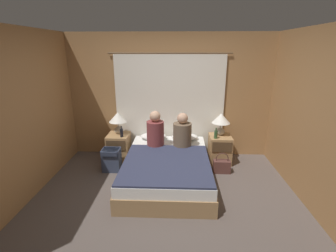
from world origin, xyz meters
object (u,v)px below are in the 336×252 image
Objects in this scene: beer_bottle_on_right_stand at (216,134)px; backpack_on_floor at (112,158)px; person_right_in_bed at (182,133)px; pillow_right at (185,137)px; nightstand_right at (220,149)px; handbag_on_floor at (222,166)px; beer_bottle_on_left_stand at (122,133)px; pillow_left at (153,136)px; lamp_right at (221,120)px; bed at (167,168)px; person_left_in_bed at (155,132)px; nightstand_left at (119,147)px; lamp_left at (118,119)px.

backpack_on_floor is (-1.95, -0.32, -0.39)m from beer_bottle_on_right_stand.
beer_bottle_on_right_stand is (0.64, 0.13, -0.07)m from person_right_in_bed.
nightstand_right is at bearing -7.85° from pillow_right.
person_right_in_bed is (-0.76, -0.26, 0.42)m from nightstand_right.
nightstand_right is at bearing 86.86° from handbag_on_floor.
nightstand_right is 0.39m from beer_bottle_on_right_stand.
pillow_left is at bearing 20.69° from beer_bottle_on_left_stand.
handbag_on_floor is (0.09, -0.31, -0.50)m from beer_bottle_on_right_stand.
lamp_right reaches higher than handbag_on_floor.
pillow_right is at bearing 80.67° from person_right_in_bed.
bed is at bearing -146.07° from beer_bottle_on_right_stand.
beer_bottle_on_right_stand is at bearing 33.93° from bed.
lamp_right is 1.02× the size of backpack_on_floor.
person_left_in_bed reaches higher than lamp_right.
lamp_left is (0.00, 0.07, 0.57)m from nightstand_left.
pillow_right is at bearing 10.35° from beer_bottle_on_left_stand.
bed is 9.39× the size of beer_bottle_on_left_stand.
backpack_on_floor is at bearing -143.56° from pillow_left.
handbag_on_floor is at bearing -73.75° from beer_bottle_on_right_stand.
nightstand_right is 1.05× the size of pillow_right.
backpack_on_floor is (-0.04, -0.45, -0.04)m from nightstand_left.
nightstand_left is at bearing -172.15° from pillow_left.
pillow_left is at bearing 148.29° from person_right_in_bed.
bed is at bearing -69.07° from pillow_left.
beer_bottle_on_left_stand is at bearing -62.87° from lamp_left.
pillow_left is 2.53× the size of beer_bottle_on_right_stand.
lamp_left reaches higher than nightstand_left.
bed is 3.05× the size of person_left_in_bed.
backpack_on_floor is 1.10× the size of handbag_on_floor.
bed is at bearing -118.65° from person_right_in_bed.
pillow_right is (-0.70, 0.02, -0.36)m from lamp_right.
pillow_right is 0.78× the size of person_left_in_bed.
nightstand_right is 2.12m from backpack_on_floor.
beer_bottle_on_right_stand reaches higher than nightstand_left.
person_right_in_bed is at bearing -156.20° from lamp_right.
bed is at bearing -163.66° from handbag_on_floor.
person_left_in_bed is (-0.24, 0.47, 0.51)m from bed.
person_right_in_bed is at bearing 0.00° from person_left_in_bed.
person_left_in_bed is at bearing 117.11° from bed.
beer_bottle_on_left_stand reaches higher than pillow_left.
nightstand_left and pillow_right have the same top height.
lamp_left reaches higher than bed.
bed is 3.93× the size of pillow_right.
lamp_left is 1.12× the size of handbag_on_floor.
beer_bottle_on_left_stand is at bearing 180.00° from beer_bottle_on_right_stand.
beer_bottle_on_right_stand is 0.49× the size of backpack_on_floor.
handbag_on_floor is at bearing -9.38° from beer_bottle_on_left_stand.
pillow_left is 0.63m from pillow_right.
lamp_right is at bearing 5.99° from beer_bottle_on_left_stand.
lamp_right is 1.99× the size of beer_bottle_on_left_stand.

